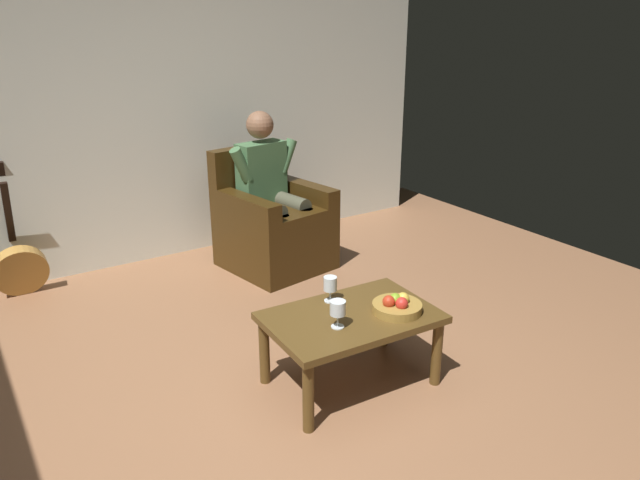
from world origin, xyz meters
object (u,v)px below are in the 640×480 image
armchair (272,226)px  wine_glass_far (338,309)px  coffee_table (351,325)px  person_seated (270,184)px  guitar (20,266)px  wine_glass_near (330,285)px  fruit_bowl (397,306)px

armchair → wine_glass_far: armchair is taller
wine_glass_far → armchair: bearing=-108.7°
coffee_table → person_seated: bearing=-105.1°
coffee_table → guitar: 2.68m
person_seated → coffee_table: (0.48, 1.78, -0.33)m
armchair → person_seated: bearing=-90.0°
wine_glass_near → person_seated: bearing=-107.1°
wine_glass_far → fruit_bowl: 0.38m
wine_glass_near → fruit_bowl: size_ratio=0.55×
person_seated → armchair: bearing=90.0°
wine_glass_far → coffee_table: bearing=-151.9°
armchair → wine_glass_near: 1.65m
fruit_bowl → person_seated: bearing=-97.5°
person_seated → coffee_table: 1.87m
guitar → wine_glass_near: (-1.37, 2.10, 0.31)m
wine_glass_far → guitar: bearing=-62.7°
wine_glass_far → person_seated: bearing=-108.6°
wine_glass_far → fruit_bowl: (-0.38, 0.04, -0.07)m
person_seated → fruit_bowl: (0.25, 1.89, -0.23)m
guitar → wine_glass_far: bearing=117.3°
wine_glass_near → wine_glass_far: same height
guitar → wine_glass_near: bearing=123.1°
person_seated → guitar: (1.85, -0.52, -0.47)m
armchair → guitar: 1.93m
coffee_table → wine_glass_far: size_ratio=6.30×
person_seated → wine_glass_far: bearing=62.1°
armchair → coffee_table: (0.48, 1.77, 0.03)m
fruit_bowl → guitar: bearing=-56.4°
person_seated → guitar: 1.98m
armchair → fruit_bowl: bearing=73.1°
armchair → fruit_bowl: 1.90m
coffee_table → guitar: guitar is taller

